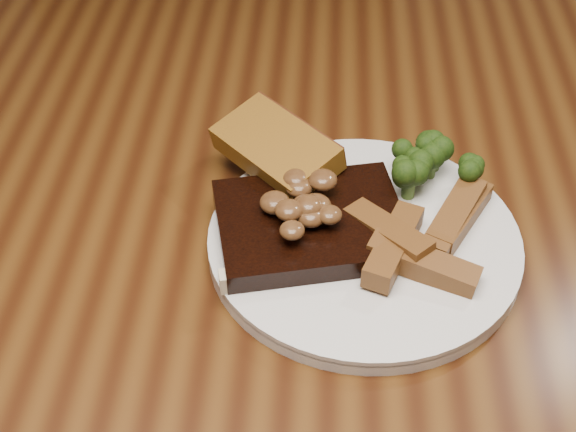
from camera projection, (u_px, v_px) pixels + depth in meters
name	position (u px, v px, depth m)	size (l,w,h in m)	color
dining_table	(277.00, 307.00, 0.75)	(1.60, 0.90, 0.75)	#49290E
chair_far	(226.00, 73.00, 1.26)	(0.49, 0.49, 0.97)	black
plate	(364.00, 244.00, 0.68)	(0.26, 0.26, 0.01)	silver
steak	(311.00, 226.00, 0.67)	(0.15, 0.12, 0.02)	black
steak_bone	(309.00, 274.00, 0.63)	(0.14, 0.01, 0.02)	beige
mushroom_pile	(315.00, 204.00, 0.65)	(0.08, 0.08, 0.03)	brown
garlic_bread	(276.00, 166.00, 0.72)	(0.11, 0.06, 0.02)	#996A1B
potato_wedges	(454.00, 239.00, 0.65)	(0.12, 0.12, 0.02)	brown
broccoli_cluster	(433.00, 175.00, 0.70)	(0.07, 0.07, 0.04)	#273D0E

